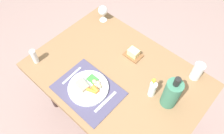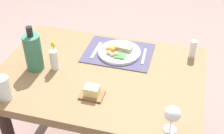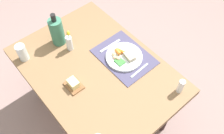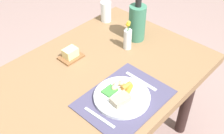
{
  "view_description": "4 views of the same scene",
  "coord_description": "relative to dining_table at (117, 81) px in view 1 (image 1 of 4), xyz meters",
  "views": [
    {
      "loc": [
        0.54,
        -0.65,
        1.99
      ],
      "look_at": [
        -0.04,
        -0.01,
        0.76
      ],
      "focal_mm": 34.33,
      "sensor_mm": 36.0,
      "label": 1
    },
    {
      "loc": [
        -0.46,
        1.4,
        1.84
      ],
      "look_at": [
        -0.09,
        0.03,
        0.79
      ],
      "focal_mm": 49.44,
      "sensor_mm": 36.0,
      "label": 2
    },
    {
      "loc": [
        -0.87,
        0.58,
        2.17
      ],
      "look_at": [
        -0.09,
        -0.09,
        0.73
      ],
      "focal_mm": 39.02,
      "sensor_mm": 36.0,
      "label": 3
    },
    {
      "loc": [
        -0.78,
        -0.82,
        1.7
      ],
      "look_at": [
        0.03,
        -0.07,
        0.76
      ],
      "focal_mm": 44.22,
      "sensor_mm": 36.0,
      "label": 4
    }
  ],
  "objects": [
    {
      "name": "fork",
      "position": [
        -0.23,
        -0.23,
        0.11
      ],
      "size": [
        0.02,
        0.18,
        0.0
      ],
      "primitive_type": "cube",
      "rotation": [
        0.0,
        0.0,
        0.06
      ],
      "color": "silver",
      "rests_on": "placemat"
    },
    {
      "name": "butter_dish",
      "position": [
        -0.02,
        0.21,
        0.12
      ],
      "size": [
        0.13,
        0.1,
        0.06
      ],
      "color": "brown",
      "rests_on": "dining_table"
    },
    {
      "name": "cooler_bottle",
      "position": [
        0.39,
        0.06,
        0.21
      ],
      "size": [
        0.1,
        0.1,
        0.29
      ],
      "color": "#397459",
      "rests_on": "dining_table"
    },
    {
      "name": "dining_table",
      "position": [
        0.0,
        0.0,
        0.0
      ],
      "size": [
        1.24,
        0.88,
        0.7
      ],
      "color": "olive",
      "rests_on": "ground_plane"
    },
    {
      "name": "knife",
      "position": [
        0.09,
        -0.22,
        0.11
      ],
      "size": [
        0.02,
        0.2,
        0.0
      ],
      "primitive_type": "cube",
      "rotation": [
        0.0,
        0.0,
        -0.01
      ],
      "color": "silver",
      "rests_on": "placemat"
    },
    {
      "name": "flower_vase",
      "position": [
        0.28,
        0.03,
        0.17
      ],
      "size": [
        0.05,
        0.05,
        0.19
      ],
      "color": "silver",
      "rests_on": "dining_table"
    },
    {
      "name": "water_tumbler",
      "position": [
        0.42,
        0.35,
        0.16
      ],
      "size": [
        0.07,
        0.07,
        0.14
      ],
      "color": "silver",
      "rests_on": "dining_table"
    },
    {
      "name": "salt_shaker",
      "position": [
        -0.53,
        -0.32,
        0.16
      ],
      "size": [
        0.04,
        0.04,
        0.12
      ],
      "primitive_type": "cylinder",
      "color": "white",
      "rests_on": "dining_table"
    },
    {
      "name": "placemat",
      "position": [
        -0.06,
        -0.23,
        0.1
      ],
      "size": [
        0.44,
        0.33,
        0.01
      ],
      "primitive_type": "cube",
      "color": "#45415F",
      "rests_on": "dining_table"
    },
    {
      "name": "ground_plane",
      "position": [
        0.0,
        0.0,
        -0.6
      ],
      "size": [
        8.0,
        8.0,
        0.0
      ],
      "primitive_type": "plane",
      "color": "gray"
    },
    {
      "name": "dinner_plate",
      "position": [
        -0.06,
        -0.22,
        0.12
      ],
      "size": [
        0.28,
        0.28,
        0.05
      ],
      "color": "white",
      "rests_on": "placemat"
    },
    {
      "name": "wine_glass",
      "position": [
        -0.46,
        0.34,
        0.2
      ],
      "size": [
        0.08,
        0.08,
        0.15
      ],
      "color": "white",
      "rests_on": "dining_table"
    }
  ]
}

